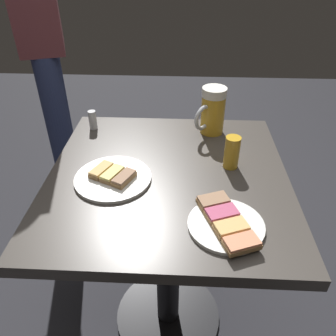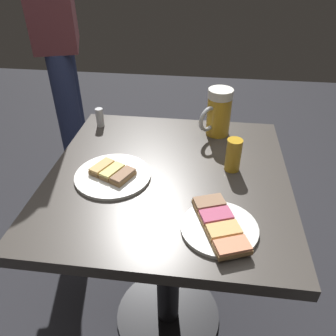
{
  "view_description": "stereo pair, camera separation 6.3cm",
  "coord_description": "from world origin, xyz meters",
  "px_view_note": "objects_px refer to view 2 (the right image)",
  "views": [
    {
      "loc": [
        0.82,
        0.04,
        1.36
      ],
      "look_at": [
        0.0,
        0.0,
        0.78
      ],
      "focal_mm": 35.69,
      "sensor_mm": 36.0,
      "label": 1
    },
    {
      "loc": [
        0.82,
        0.1,
        1.36
      ],
      "look_at": [
        0.0,
        0.0,
        0.78
      ],
      "focal_mm": 35.69,
      "sensor_mm": 36.0,
      "label": 2
    }
  ],
  "objects_px": {
    "plate_far": "(220,226)",
    "salt_shaker": "(100,117)",
    "plate_near": "(113,175)",
    "beer_mug": "(218,113)",
    "beer_glass_small": "(233,155)",
    "patron_standing": "(57,33)"
  },
  "relations": [
    {
      "from": "plate_far",
      "to": "salt_shaker",
      "type": "relative_size",
      "value": 3.1
    },
    {
      "from": "plate_near",
      "to": "beer_mug",
      "type": "relative_size",
      "value": 1.35
    },
    {
      "from": "plate_near",
      "to": "beer_glass_small",
      "type": "relative_size",
      "value": 2.19
    },
    {
      "from": "plate_far",
      "to": "salt_shaker",
      "type": "distance_m",
      "value": 0.67
    },
    {
      "from": "plate_far",
      "to": "beer_mug",
      "type": "distance_m",
      "value": 0.49
    },
    {
      "from": "beer_glass_small",
      "to": "beer_mug",
      "type": "bearing_deg",
      "value": -167.31
    },
    {
      "from": "beer_glass_small",
      "to": "patron_standing",
      "type": "distance_m",
      "value": 1.01
    },
    {
      "from": "beer_glass_small",
      "to": "patron_standing",
      "type": "relative_size",
      "value": 0.06
    },
    {
      "from": "beer_mug",
      "to": "plate_far",
      "type": "bearing_deg",
      "value": 1.41
    },
    {
      "from": "plate_near",
      "to": "beer_glass_small",
      "type": "bearing_deg",
      "value": 103.71
    },
    {
      "from": "beer_glass_small",
      "to": "patron_standing",
      "type": "height_order",
      "value": "patron_standing"
    },
    {
      "from": "plate_near",
      "to": "patron_standing",
      "type": "bearing_deg",
      "value": -149.03
    },
    {
      "from": "plate_near",
      "to": "salt_shaker",
      "type": "bearing_deg",
      "value": -157.22
    },
    {
      "from": "beer_glass_small",
      "to": "salt_shaker",
      "type": "xyz_separation_m",
      "value": [
        -0.23,
        -0.49,
        -0.02
      ]
    },
    {
      "from": "beer_mug",
      "to": "salt_shaker",
      "type": "relative_size",
      "value": 2.4
    },
    {
      "from": "salt_shaker",
      "to": "beer_mug",
      "type": "bearing_deg",
      "value": 89.16
    },
    {
      "from": "salt_shaker",
      "to": "patron_standing",
      "type": "distance_m",
      "value": 0.53
    },
    {
      "from": "salt_shaker",
      "to": "plate_far",
      "type": "bearing_deg",
      "value": 42.32
    },
    {
      "from": "plate_far",
      "to": "plate_near",
      "type": "bearing_deg",
      "value": -119.5
    },
    {
      "from": "beer_mug",
      "to": "patron_standing",
      "type": "xyz_separation_m",
      "value": [
        -0.4,
        -0.73,
        0.15
      ]
    },
    {
      "from": "plate_far",
      "to": "beer_glass_small",
      "type": "height_order",
      "value": "beer_glass_small"
    },
    {
      "from": "salt_shaker",
      "to": "patron_standing",
      "type": "bearing_deg",
      "value": -143.41
    }
  ]
}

